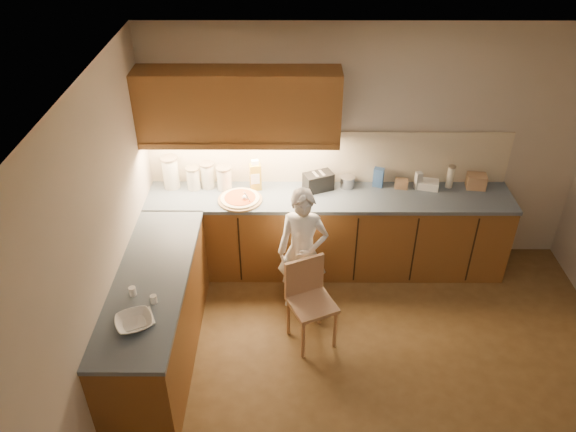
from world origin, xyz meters
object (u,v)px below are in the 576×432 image
(pizza_on_board, at_px, (240,199))
(toaster, at_px, (318,182))
(child, at_px, (303,251))
(oil_jug, at_px, (255,176))
(wooden_chair, at_px, (309,296))

(pizza_on_board, height_order, toaster, toaster)
(pizza_on_board, distance_m, child, 0.86)
(pizza_on_board, xyz_separation_m, oil_jug, (0.15, 0.23, 0.14))
(oil_jug, bearing_deg, child, -57.08)
(wooden_chair, bearing_deg, oil_jug, 90.07)
(wooden_chair, bearing_deg, pizza_on_board, 101.19)
(wooden_chair, height_order, oil_jug, oil_jug)
(toaster, bearing_deg, oil_jug, 156.78)
(oil_jug, bearing_deg, wooden_chair, -65.74)
(child, relative_size, oil_jug, 3.93)
(child, bearing_deg, toaster, 84.14)
(child, bearing_deg, wooden_chair, -76.12)
(child, relative_size, toaster, 3.98)
(wooden_chair, relative_size, oil_jug, 2.50)
(child, distance_m, wooden_chair, 0.48)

